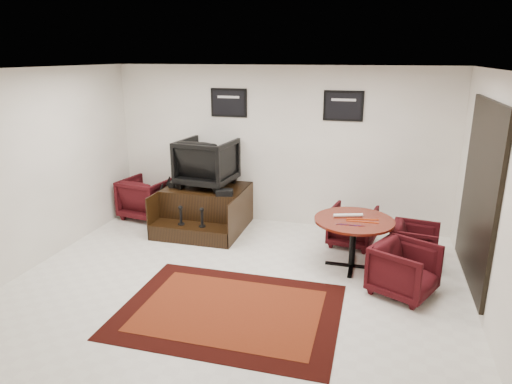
# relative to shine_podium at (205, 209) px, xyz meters

# --- Properties ---
(ground) EXTENTS (6.00, 6.00, 0.00)m
(ground) POSITION_rel_shine_podium_xyz_m (1.17, -1.87, -0.34)
(ground) COLOR white
(ground) RESTS_ON ground
(room_shell) EXTENTS (6.02, 5.02, 2.81)m
(room_shell) POSITION_rel_shine_podium_xyz_m (1.57, -1.75, 1.45)
(room_shell) COLOR white
(room_shell) RESTS_ON ground
(area_rug) EXTENTS (2.61, 1.95, 0.01)m
(area_rug) POSITION_rel_shine_podium_xyz_m (1.30, -2.55, -0.33)
(area_rug) COLOR black
(area_rug) RESTS_ON ground
(shine_podium) EXTENTS (1.41, 1.46, 0.73)m
(shine_podium) POSITION_rel_shine_podium_xyz_m (0.00, 0.00, 0.00)
(shine_podium) COLOR black
(shine_podium) RESTS_ON ground
(shine_chair) EXTENTS (0.99, 0.94, 0.93)m
(shine_chair) POSITION_rel_shine_podium_xyz_m (0.00, 0.15, 0.86)
(shine_chair) COLOR black
(shine_chair) RESTS_ON shine_podium
(shoes_pair) EXTENTS (0.23, 0.28, 0.10)m
(shoes_pair) POSITION_rel_shine_podium_xyz_m (-0.51, -0.03, 0.44)
(shoes_pair) COLOR black
(shoes_pair) RESTS_ON shine_podium
(polish_kit) EXTENTS (0.30, 0.24, 0.09)m
(polish_kit) POSITION_rel_shine_podium_xyz_m (0.47, -0.31, 0.44)
(polish_kit) COLOR black
(polish_kit) RESTS_ON shine_podium
(umbrella_black) EXTENTS (0.31, 0.12, 0.84)m
(umbrella_black) POSITION_rel_shine_podium_xyz_m (-0.84, -0.19, 0.09)
(umbrella_black) COLOR black
(umbrella_black) RESTS_ON ground
(umbrella_hooked) EXTENTS (0.34, 0.13, 0.92)m
(umbrella_hooked) POSITION_rel_shine_podium_xyz_m (-0.80, -0.00, 0.13)
(umbrella_hooked) COLOR black
(umbrella_hooked) RESTS_ON ground
(armchair_side) EXTENTS (0.92, 0.88, 0.84)m
(armchair_side) POSITION_rel_shine_podium_xyz_m (-1.27, 0.21, 0.08)
(armchair_side) COLOR black
(armchair_side) RESTS_ON ground
(meeting_table) EXTENTS (1.12, 1.12, 0.73)m
(meeting_table) POSITION_rel_shine_podium_xyz_m (2.62, -0.94, 0.31)
(meeting_table) COLOR #4C130A
(meeting_table) RESTS_ON ground
(table_chair_back) EXTENTS (0.79, 0.75, 0.70)m
(table_chair_back) POSITION_rel_shine_podium_xyz_m (2.57, -0.11, 0.02)
(table_chair_back) COLOR black
(table_chair_back) RESTS_ON ground
(table_chair_window) EXTENTS (0.70, 0.73, 0.67)m
(table_chair_window) POSITION_rel_shine_podium_xyz_m (3.50, -0.60, -0.00)
(table_chair_window) COLOR black
(table_chair_window) RESTS_ON ground
(table_chair_corner) EXTENTS (0.92, 0.94, 0.74)m
(table_chair_corner) POSITION_rel_shine_podium_xyz_m (3.31, -1.56, 0.03)
(table_chair_corner) COLOR black
(table_chair_corner) RESTS_ON ground
(paper_roll) EXTENTS (0.41, 0.18, 0.05)m
(paper_roll) POSITION_rel_shine_podium_xyz_m (2.53, -0.87, 0.42)
(paper_roll) COLOR white
(paper_roll) RESTS_ON meeting_table
(table_clutter) EXTENTS (0.57, 0.34, 0.01)m
(table_clutter) POSITION_rel_shine_podium_xyz_m (2.70, -1.03, 0.40)
(table_clutter) COLOR #D03E0B
(table_clutter) RESTS_ON meeting_table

